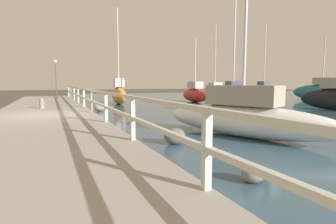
% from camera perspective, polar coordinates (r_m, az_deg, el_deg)
% --- Properties ---
extents(ground_plane, '(120.00, 120.00, 0.00)m').
position_cam_1_polar(ground_plane, '(12.58, -25.32, -2.00)').
color(ground_plane, '#4C473D').
extents(dock_walkway, '(4.30, 36.00, 0.32)m').
position_cam_1_polar(dock_walkway, '(12.56, -25.35, -1.27)').
color(dock_walkway, '#9E998E').
rests_on(dock_walkway, ground).
extents(railing, '(0.10, 32.50, 1.06)m').
position_cam_1_polar(railing, '(12.60, -16.18, 3.18)').
color(railing, beige).
rests_on(railing, dock_walkway).
extents(boulder_near_dock, '(0.37, 0.33, 0.27)m').
position_cam_1_polar(boulder_near_dock, '(18.23, -14.57, 1.22)').
color(boulder_near_dock, gray).
rests_on(boulder_near_dock, ground).
extents(boulder_mid_strip, '(0.40, 0.36, 0.30)m').
position_cam_1_polar(boulder_mid_strip, '(4.78, 17.97, -12.68)').
color(boulder_mid_strip, slate).
rests_on(boulder_mid_strip, ground).
extents(boulder_upstream, '(0.60, 0.54, 0.45)m').
position_cam_1_polar(boulder_upstream, '(7.28, 1.45, -5.25)').
color(boulder_upstream, '#666056').
rests_on(boulder_upstream, ground).
extents(boulder_far_strip, '(0.66, 0.60, 0.50)m').
position_cam_1_polar(boulder_far_strip, '(16.34, -14.66, 1.05)').
color(boulder_far_strip, gray).
rests_on(boulder_far_strip, ground).
extents(mooring_bollard, '(0.24, 0.24, 0.56)m').
position_cam_1_polar(mooring_bollard, '(15.64, -25.77, 1.70)').
color(mooring_bollard, gray).
rests_on(mooring_bollard, dock_walkway).
extents(dock_lamp, '(0.28, 0.28, 3.43)m').
position_cam_1_polar(dock_lamp, '(25.46, -23.28, 8.56)').
color(dock_lamp, '#514C47').
rests_on(dock_lamp, dock_walkway).
extents(sailboat_red, '(1.36, 4.60, 5.54)m').
position_cam_1_polar(sailboat_red, '(23.56, 5.91, 3.92)').
color(sailboat_red, red).
rests_on(sailboat_red, water_surface).
extents(sailboat_blue, '(2.22, 5.02, 8.27)m').
position_cam_1_polar(sailboat_blue, '(32.13, 20.09, 4.34)').
color(sailboat_blue, '#2D4C9E').
rests_on(sailboat_blue, water_surface).
extents(sailboat_black, '(2.09, 4.26, 6.07)m').
position_cam_1_polar(sailboat_black, '(19.38, 32.62, 2.76)').
color(sailboat_black, black).
rests_on(sailboat_black, water_surface).
extents(sailboat_green, '(2.14, 3.90, 7.65)m').
position_cam_1_polar(sailboat_green, '(15.84, 13.96, 2.67)').
color(sailboat_green, '#236B42').
rests_on(sailboat_green, water_surface).
extents(sailboat_orange, '(1.64, 5.02, 7.53)m').
position_cam_1_polar(sailboat_orange, '(21.53, -10.63, 3.91)').
color(sailboat_orange, orange).
rests_on(sailboat_orange, water_surface).
extents(sailboat_teal, '(2.81, 5.26, 6.00)m').
position_cam_1_polar(sailboat_teal, '(28.77, 30.51, 3.84)').
color(sailboat_teal, '#1E707A').
rests_on(sailboat_teal, water_surface).
extents(sailboat_navy, '(1.90, 3.97, 8.23)m').
position_cam_1_polar(sailboat_navy, '(30.58, 10.15, 4.46)').
color(sailboat_navy, '#192347').
rests_on(sailboat_navy, water_surface).
extents(sailboat_white, '(3.39, 5.88, 4.54)m').
position_cam_1_polar(sailboat_white, '(8.55, 15.95, -1.04)').
color(sailboat_white, white).
rests_on(sailboat_white, water_surface).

